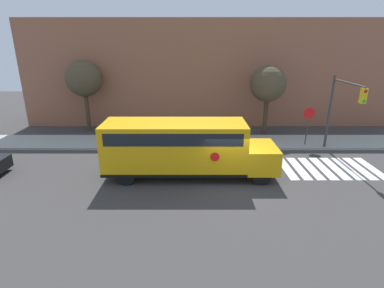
{
  "coord_description": "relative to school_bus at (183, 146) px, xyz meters",
  "views": [
    {
      "loc": [
        -1.91,
        -13.89,
        6.94
      ],
      "look_at": [
        -1.98,
        1.51,
        1.64
      ],
      "focal_mm": 28.0,
      "sensor_mm": 36.0,
      "label": 1
    }
  ],
  "objects": [
    {
      "name": "stop_sign",
      "position": [
        8.39,
        4.75,
        0.14
      ],
      "size": [
        0.77,
        0.1,
        2.75
      ],
      "color": "#38383A",
      "rests_on": "ground"
    },
    {
      "name": "sidewalk_strip",
      "position": [
        2.44,
        5.49,
        -1.64
      ],
      "size": [
        44.0,
        3.0,
        0.15
      ],
      "color": "#9E9E99",
      "rests_on": "ground"
    },
    {
      "name": "tree_near_sidewalk",
      "position": [
        6.24,
        7.77,
        2.18
      ],
      "size": [
        2.71,
        2.71,
        5.28
      ],
      "color": "#423323",
      "rests_on": "ground"
    },
    {
      "name": "tree_far_sidewalk",
      "position": [
        -7.91,
        8.79,
        2.45
      ],
      "size": [
        2.79,
        2.79,
        5.59
      ],
      "color": "#423323",
      "rests_on": "ground"
    },
    {
      "name": "ground_plane",
      "position": [
        2.44,
        -1.01,
        -1.71
      ],
      "size": [
        60.0,
        60.0,
        0.0
      ],
      "primitive_type": "plane",
      "color": "#3A3838"
    },
    {
      "name": "crosswalk_stripes",
      "position": [
        8.45,
        0.99,
        -1.71
      ],
      "size": [
        5.4,
        3.2,
        0.01
      ],
      "color": "white",
      "rests_on": "ground"
    },
    {
      "name": "building_backdrop",
      "position": [
        2.44,
        11.99,
        2.64
      ],
      "size": [
        32.0,
        4.0,
        8.7
      ],
      "color": "#935B42",
      "rests_on": "ground"
    },
    {
      "name": "school_bus",
      "position": [
        0.0,
        0.0,
        0.0
      ],
      "size": [
        9.06,
        2.57,
        2.99
      ],
      "color": "#EAA80F",
      "rests_on": "ground"
    },
    {
      "name": "traffic_light",
      "position": [
        9.56,
        3.05,
        1.6
      ],
      "size": [
        0.28,
        3.77,
        4.92
      ],
      "color": "#38383A",
      "rests_on": "ground"
    }
  ]
}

